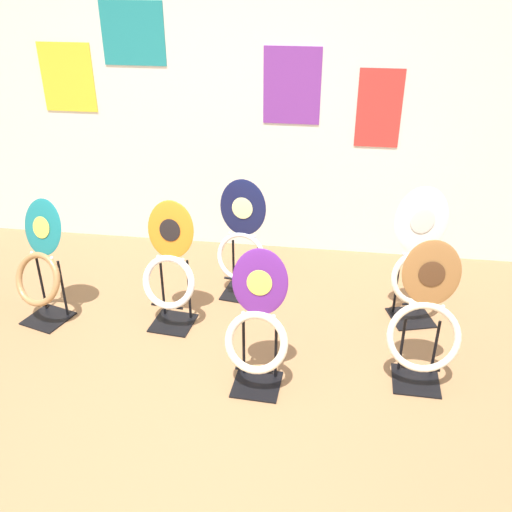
{
  "coord_description": "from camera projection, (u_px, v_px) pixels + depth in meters",
  "views": [
    {
      "loc": [
        0.72,
        -2.06,
        2.31
      ],
      "look_at": [
        0.25,
        1.18,
        0.55
      ],
      "focal_mm": 40.0,
      "sensor_mm": 36.0,
      "label": 1
    }
  ],
  "objects": [
    {
      "name": "ground_plane",
      "position": [
        176.0,
        451.0,
        2.98
      ],
      "size": [
        14.0,
        14.0,
        0.0
      ],
      "primitive_type": "plane",
      "color": "#8E6642"
    },
    {
      "name": "toilet_seat_display_navy_moon",
      "position": [
        242.0,
        242.0,
        4.14
      ],
      "size": [
        0.38,
        0.32,
        0.9
      ],
      "color": "black",
      "rests_on": "ground_plane"
    },
    {
      "name": "toilet_seat_display_teal_sax",
      "position": [
        40.0,
        267.0,
        3.86
      ],
      "size": [
        0.42,
        0.39,
        0.86
      ],
      "color": "black",
      "rests_on": "ground_plane"
    },
    {
      "name": "toilet_seat_display_woodgrain",
      "position": [
        425.0,
        324.0,
        3.26
      ],
      "size": [
        0.42,
        0.29,
        0.91
      ],
      "color": "black",
      "rests_on": "ground_plane"
    },
    {
      "name": "wall_back",
      "position": [
        247.0,
        95.0,
        4.48
      ],
      "size": [
        8.0,
        0.07,
        2.6
      ],
      "color": "silver",
      "rests_on": "ground_plane"
    },
    {
      "name": "toilet_seat_display_purple_note",
      "position": [
        257.0,
        327.0,
        3.25
      ],
      "size": [
        0.38,
        0.3,
        0.86
      ],
      "color": "black",
      "rests_on": "ground_plane"
    },
    {
      "name": "toilet_seat_display_white_plain",
      "position": [
        419.0,
        262.0,
        3.84
      ],
      "size": [
        0.42,
        0.35,
        0.97
      ],
      "color": "black",
      "rests_on": "ground_plane"
    },
    {
      "name": "toilet_seat_display_orange_sun",
      "position": [
        170.0,
        270.0,
        3.8
      ],
      "size": [
        0.39,
        0.31,
        0.89
      ],
      "color": "black",
      "rests_on": "ground_plane"
    }
  ]
}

